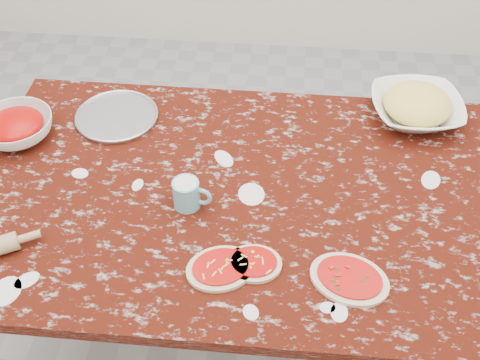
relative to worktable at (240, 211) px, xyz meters
The scene contains 9 objects.
ground 0.67m from the worktable, ahead, with size 4.00×4.00×0.00m, color gray.
worktable is the anchor object (origin of this frame).
pizza_tray 0.55m from the worktable, 145.67° to the left, with size 0.27×0.27×0.01m, color #B2B2B7.
sauce_bowl 0.77m from the worktable, 166.25° to the left, with size 0.24×0.24×0.07m, color white.
cheese_bowl 0.69m from the worktable, 36.08° to the left, with size 0.30×0.30×0.07m, color white.
flour_mug 0.20m from the worktable, 155.59° to the right, with size 0.11×0.08×0.09m.
pizza_left 0.30m from the worktable, 94.79° to the right, with size 0.22×0.20×0.02m.
pizza_mid 0.28m from the worktable, 76.80° to the right, with size 0.15×0.13×0.02m.
pizza_right 0.43m from the worktable, 42.98° to the right, with size 0.25×0.22×0.02m.
Camera 1 is at (0.11, -1.19, 2.01)m, focal length 43.91 mm.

